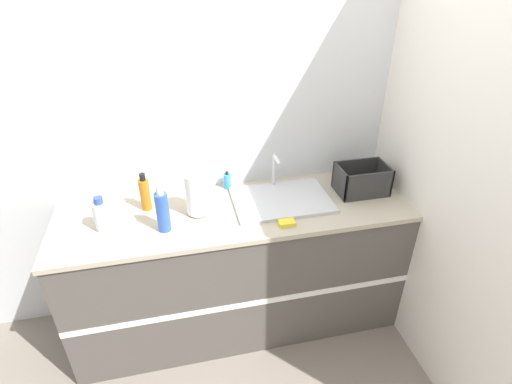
{
  "coord_description": "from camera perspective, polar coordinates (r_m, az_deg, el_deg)",
  "views": [
    {
      "loc": [
        -0.32,
        -1.65,
        2.22
      ],
      "look_at": [
        0.11,
        0.28,
        1.04
      ],
      "focal_mm": 28.0,
      "sensor_mm": 36.0,
      "label": 1
    }
  ],
  "objects": [
    {
      "name": "counter_cabinet",
      "position": [
        2.65,
        -2.6,
        -10.74
      ],
      "size": [
        2.1,
        0.64,
        0.92
      ],
      "color": "#514C47",
      "rests_on": "ground_plane"
    },
    {
      "name": "paper_towel_roll",
      "position": [
        2.29,
        -8.41,
        -0.27
      ],
      "size": [
        0.13,
        0.13,
        0.26
      ],
      "color": "#4C4C51",
      "rests_on": "counter_cabinet"
    },
    {
      "name": "wall_right",
      "position": [
        2.57,
        21.27,
        7.77
      ],
      "size": [
        0.06,
        2.62,
        2.6
      ],
      "color": "silver",
      "rests_on": "ground_plane"
    },
    {
      "name": "dish_rack",
      "position": [
        2.59,
        14.84,
        1.45
      ],
      "size": [
        0.31,
        0.21,
        0.18
      ],
      "color": "#2D2D2D",
      "rests_on": "counter_cabinet"
    },
    {
      "name": "soap_dispenser",
      "position": [
        2.56,
        -4.14,
        1.6
      ],
      "size": [
        0.05,
        0.05,
        0.12
      ],
      "color": "#338CCC",
      "rests_on": "counter_cabinet"
    },
    {
      "name": "bottle_clear",
      "position": [
        2.31,
        -21.18,
        -3.15
      ],
      "size": [
        0.09,
        0.09,
        0.2
      ],
      "color": "silver",
      "rests_on": "counter_cabinet"
    },
    {
      "name": "bottle_amber",
      "position": [
        2.4,
        -15.57,
        -0.23
      ],
      "size": [
        0.06,
        0.06,
        0.23
      ],
      "color": "#B26B19",
      "rests_on": "counter_cabinet"
    },
    {
      "name": "sponge",
      "position": [
        2.23,
        4.42,
        -4.42
      ],
      "size": [
        0.09,
        0.06,
        0.02
      ],
      "color": "yellow",
      "rests_on": "counter_cabinet"
    },
    {
      "name": "ground_plane",
      "position": [
        2.78,
        -1.11,
        -22.04
      ],
      "size": [
        12.0,
        12.0,
        0.0
      ],
      "primitive_type": "plane",
      "color": "slate"
    },
    {
      "name": "wall_back",
      "position": [
        2.49,
        -4.49,
        9.16
      ],
      "size": [
        4.47,
        0.06,
        2.6
      ],
      "color": "silver",
      "rests_on": "ground_plane"
    },
    {
      "name": "sink",
      "position": [
        2.44,
        3.62,
        -0.97
      ],
      "size": [
        0.58,
        0.4,
        0.23
      ],
      "color": "silver",
      "rests_on": "counter_cabinet"
    },
    {
      "name": "bottle_blue",
      "position": [
        2.19,
        -13.21,
        -2.64
      ],
      "size": [
        0.07,
        0.07,
        0.28
      ],
      "color": "#2D56B7",
      "rests_on": "counter_cabinet"
    }
  ]
}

